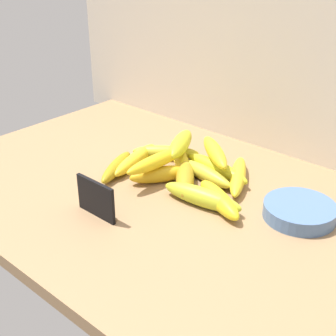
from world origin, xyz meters
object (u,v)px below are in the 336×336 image
banana_9 (135,160)px  banana_7 (180,157)px  banana_3 (185,179)px  banana_10 (205,173)px  banana_12 (181,144)px  banana_1 (216,169)px  banana_5 (116,167)px  chalkboard_sign (96,200)px  banana_13 (215,152)px  fruit_bowl (299,211)px  banana_6 (219,199)px  banana_2 (166,152)px  banana_11 (157,161)px  banana_8 (161,174)px  banana_4 (202,197)px  banana_0 (238,176)px

banana_9 → banana_7: bearing=48.4°
banana_3 → banana_10: size_ratio=0.97×
banana_12 → banana_9: bearing=-136.2°
banana_1 → banana_12: (-10.71, -1.33, 3.98)cm
banana_3 → banana_9: size_ratio=0.84×
banana_9 → banana_5: bearing=-96.9°
chalkboard_sign → banana_9: chalkboard_sign is taller
banana_7 → banana_13: 11.07cm
fruit_bowl → banana_6: banana_6 is taller
banana_7 → banana_9: 11.71cm
fruit_bowl → banana_1: (-24.72, 3.66, 0.44)cm
banana_7 → banana_2: bearing=-174.9°
banana_5 → banana_11: bearing=18.6°
chalkboard_sign → banana_12: 30.72cm
banana_10 → banana_13: banana_13 is taller
banana_8 → banana_4: bearing=-8.4°
banana_5 → banana_12: size_ratio=1.06×
banana_6 → banana_13: banana_13 is taller
banana_4 → banana_0: bearing=89.6°
banana_11 → banana_13: banana_13 is taller
banana_7 → banana_10: 11.15cm
banana_0 → banana_9: same height
banana_3 → banana_4: size_ratio=0.86×
banana_4 → banana_6: (3.39, 1.76, -0.09)cm
banana_6 → banana_9: (-28.58, 2.38, -0.28)cm
banana_5 → banana_7: 17.10cm
banana_3 → banana_9: banana_3 is taller
banana_5 → banana_0: bearing=31.7°
chalkboard_sign → banana_8: bearing=90.0°
banana_4 → banana_5: bearing=-175.7°
banana_7 → banana_8: size_ratio=1.21×
banana_3 → banana_12: size_ratio=1.02×
banana_1 → chalkboard_sign: bearing=-104.8°
banana_0 → banana_1: bearing=-175.0°
banana_10 → banana_11: banana_11 is taller
fruit_bowl → banana_7: banana_7 is taller
banana_10 → banana_13: (-0.53, 4.45, 4.09)cm
banana_3 → banana_6: size_ratio=0.98×
banana_5 → banana_6: bearing=7.2°
banana_11 → banana_12: bearing=98.8°
banana_7 → banana_11: size_ratio=0.98×
banana_6 → banana_9: banana_6 is taller
banana_5 → banana_3: bearing=19.1°
banana_1 → banana_11: (-9.07, -11.91, 3.62)cm
banana_11 → banana_9: bearing=166.5°
banana_1 → fruit_bowl: bearing=-8.4°
banana_3 → banana_7: (-9.09, 8.76, -0.27)cm
chalkboard_sign → banana_6: chalkboard_sign is taller
banana_7 → banana_12: 4.21cm
banana_8 → banana_13: 14.73cm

